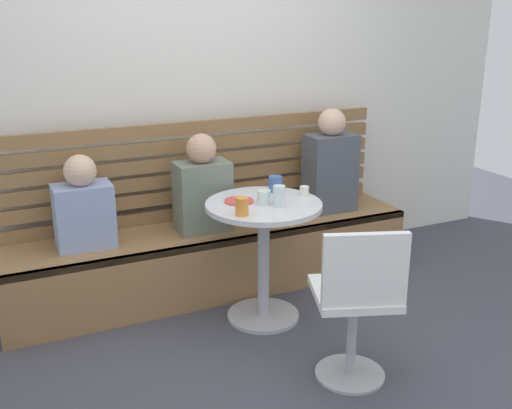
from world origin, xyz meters
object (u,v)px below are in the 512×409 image
cup_tumbler_orange (242,206)px  cup_glass_tall (279,196)px  cafe_table (264,238)px  cup_mug_blue (275,184)px  booth_bench (213,258)px  white_chair (357,300)px  cup_espresso_small (304,191)px  person_child_left (83,207)px  plate_small (239,201)px  person_child_middle (202,188)px  person_adult (330,166)px  cup_glass_short (264,197)px

cup_tumbler_orange → cup_glass_tall: bearing=12.7°
cup_tumbler_orange → cafe_table: bearing=36.3°
cup_mug_blue → cup_tumbler_orange: 0.49m
booth_bench → cup_mug_blue: cup_mug_blue is taller
white_chair → cup_espresso_small: size_ratio=15.18×
booth_bench → cafe_table: bearing=-75.1°
person_child_left → plate_small: person_child_left is taller
cup_mug_blue → cafe_table: bearing=-132.5°
white_chair → person_child_middle: 1.36m
cup_mug_blue → plate_small: bearing=-160.1°
cafe_table → plate_small: 0.27m
person_adult → cup_glass_short: size_ratio=9.05×
person_child_middle → cup_tumbler_orange: bearing=-90.3°
cafe_table → plate_small: plate_small is taller
cup_glass_tall → cup_espresso_small: 0.26m
cup_glass_short → plate_small: bearing=143.2°
cafe_table → cup_tumbler_orange: (-0.20, -0.15, 0.27)m
person_child_left → cup_mug_blue: (1.10, -0.34, 0.10)m
person_child_left → plate_small: size_ratio=3.33×
cup_tumbler_orange → plate_small: (0.08, 0.22, -0.04)m
cafe_table → cup_espresso_small: size_ratio=13.21×
person_adult → cup_espresso_small: size_ratio=12.92×
cup_glass_tall → cup_tumbler_orange: bearing=-167.3°
cafe_table → cup_glass_short: cup_glass_short is taller
white_chair → cup_mug_blue: size_ratio=8.95×
person_child_left → cup_mug_blue: 1.16m
cup_glass_short → plate_small: (-0.12, 0.09, -0.03)m
cup_tumbler_orange → cup_glass_short: size_ratio=1.25×
person_adult → plate_small: bearing=-154.0°
person_child_middle → cup_espresso_small: person_child_middle is taller
white_chair → person_child_middle: size_ratio=1.35×
cafe_table → person_adult: size_ratio=1.02×
booth_bench → cup_mug_blue: 0.72m
cup_glass_tall → cafe_table: bearing=120.4°
white_chair → plate_small: 0.96m
person_child_left → cup_glass_short: bearing=-29.7°
booth_bench → person_adult: person_adult is taller
person_child_left → person_child_middle: size_ratio=0.90×
booth_bench → cup_glass_short: (0.13, -0.51, 0.56)m
white_chair → person_child_left: (-1.06, 1.33, 0.22)m
person_child_middle → cup_tumbler_orange: size_ratio=6.31×
cup_mug_blue → cup_glass_tall: 0.29m
white_chair → cup_glass_tall: 0.80m
cafe_table → person_child_left: person_child_left is taller
booth_bench → cup_glass_short: size_ratio=33.75×
cup_espresso_small → plate_small: cup_espresso_small is taller
cup_glass_short → cup_espresso_small: cup_glass_short is taller
person_child_left → person_adult: bearing=-0.6°
person_child_middle → cup_glass_short: 0.55m
white_chair → cup_glass_short: white_chair is taller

